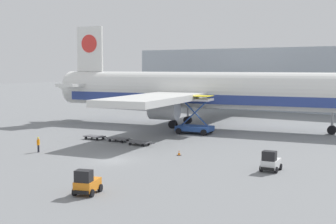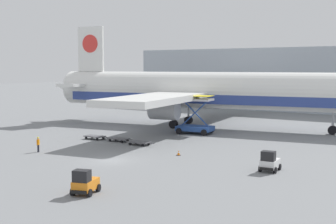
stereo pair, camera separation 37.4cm
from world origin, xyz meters
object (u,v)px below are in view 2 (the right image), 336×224
ground_crew_far (38,143)px  traffic_cone_near (179,153)px  airplane_main (200,91)px  baggage_dolly_second (119,139)px  scissor_lift_loader (195,119)px  baggage_tug_foreground (270,162)px  baggage_dolly_lead (95,136)px  baggage_dolly_third (139,142)px  baggage_tug_mid (85,183)px

ground_crew_far → traffic_cone_near: size_ratio=3.00×
ground_crew_far → airplane_main: bearing=-34.4°
baggage_dolly_second → ground_crew_far: size_ratio=2.09×
scissor_lift_loader → baggage_dolly_second: 12.96m
scissor_lift_loader → baggage_tug_foreground: bearing=-52.9°
baggage_tug_foreground → baggage_dolly_second: baggage_tug_foreground is taller
traffic_cone_near → baggage_dolly_lead: bearing=167.2°
baggage_dolly_lead → airplane_main: bearing=72.1°
baggage_dolly_second → baggage_dolly_third: same height
baggage_tug_foreground → baggage_tug_mid: same height
baggage_dolly_third → scissor_lift_loader: bearing=85.4°
airplane_main → baggage_tug_foreground: airplane_main is taller
baggage_tug_mid → scissor_lift_loader: bearing=178.0°
ground_crew_far → baggage_tug_mid: bearing=-146.8°
baggage_tug_foreground → traffic_cone_near: size_ratio=4.35×
baggage_dolly_lead → traffic_cone_near: bearing=-14.4°
ground_crew_far → baggage_tug_foreground: bearing=-104.4°
baggage_tug_foreground → baggage_tug_mid: 17.93m
baggage_tug_mid → baggage_dolly_lead: size_ratio=0.74×
ground_crew_far → traffic_cone_near: (14.63, 7.25, -0.76)m
scissor_lift_loader → baggage_tug_mid: size_ratio=2.05×
baggage_dolly_second → scissor_lift_loader: bearing=67.0°
scissor_lift_loader → traffic_cone_near: bearing=-75.0°
baggage_dolly_third → traffic_cone_near: bearing=-22.8°
baggage_dolly_second → ground_crew_far: 11.47m
baggage_dolly_second → ground_crew_far: (-2.90, -11.07, 0.66)m
scissor_lift_loader → baggage_dolly_lead: bearing=-134.6°
traffic_cone_near → baggage_tug_foreground: bearing=-9.8°
baggage_dolly_second → airplane_main: bearing=83.6°
baggage_dolly_second → baggage_dolly_third: size_ratio=1.00×
baggage_dolly_second → traffic_cone_near: 12.33m
baggage_dolly_lead → baggage_dolly_second: 4.04m
baggage_tug_mid → ground_crew_far: baggage_tug_mid is taller
airplane_main → baggage_tug_foreground: 33.17m
airplane_main → baggage_dolly_lead: airplane_main is taller
baggage_dolly_lead → baggage_dolly_third: (8.03, -0.58, 0.00)m
traffic_cone_near → baggage_dolly_third: bearing=158.8°
baggage_dolly_lead → ground_crew_far: size_ratio=2.09×
baggage_tug_foreground → baggage_dolly_lead: size_ratio=0.69×
baggage_tug_foreground → baggage_dolly_lead: baggage_tug_foreground is taller
baggage_dolly_lead → baggage_dolly_second: bearing=1.8°
ground_crew_far → baggage_dolly_lead: bearing=-19.9°
baggage_dolly_second → ground_crew_far: bearing=-106.3°
scissor_lift_loader → baggage_dolly_lead: scissor_lift_loader is taller
baggage_tug_foreground → baggage_tug_mid: (-9.02, -15.50, 0.00)m
baggage_tug_mid → baggage_dolly_third: baggage_tug_mid is taller
scissor_lift_loader → ground_crew_far: size_ratio=3.17×
ground_crew_far → traffic_cone_near: bearing=-89.5°
baggage_tug_foreground → ground_crew_far: size_ratio=1.45×
baggage_dolly_second → traffic_cone_near: (11.72, -3.82, -0.10)m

